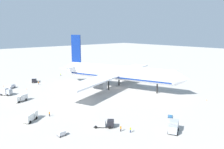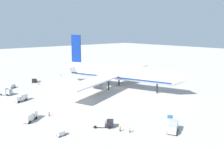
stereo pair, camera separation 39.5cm
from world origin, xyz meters
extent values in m
plane|color=#ADA8A0|center=(0.00, 0.00, 0.00)|extent=(600.00, 600.00, 0.00)
cylinder|color=white|center=(0.00, 0.00, 8.02)|extent=(55.79, 25.63, 7.10)
cone|color=white|center=(29.39, 10.42, 8.02)|extent=(7.68, 8.46, 6.96)
cone|color=white|center=(-30.06, -10.66, 8.02)|extent=(8.95, 8.73, 6.75)
cube|color=navy|center=(-24.82, -8.80, 18.97)|extent=(5.82, 2.48, 14.80)
cube|color=white|center=(-27.25, -3.45, 9.44)|extent=(7.35, 10.51, 0.36)
cube|color=white|center=(-23.34, -14.49, 9.44)|extent=(7.35, 10.51, 0.36)
cube|color=white|center=(-9.36, 17.93, 6.95)|extent=(19.49, 34.07, 0.70)
cylinder|color=slate|center=(-6.77, 13.60, 4.79)|extent=(5.93, 5.09, 3.62)
cube|color=white|center=(4.02, -19.82, 6.95)|extent=(19.49, 34.07, 0.70)
cylinder|color=slate|center=(3.31, -14.83, 4.60)|extent=(6.47, 5.59, 4.00)
cylinder|color=black|center=(18.70, 6.63, 2.23)|extent=(0.70, 0.70, 4.47)
cylinder|color=black|center=(-4.53, 4.29, 2.23)|extent=(0.70, 0.70, 4.47)
cylinder|color=black|center=(-0.82, -6.18, 2.23)|extent=(0.70, 0.70, 4.47)
cube|color=navy|center=(0.00, 0.00, 6.06)|extent=(53.54, 24.54, 0.50)
cube|color=#999EA5|center=(48.35, -25.04, 1.51)|extent=(2.89, 2.50, 2.12)
cube|color=#999EA5|center=(47.07, -22.58, 1.80)|extent=(3.65, 3.95, 2.70)
cube|color=black|center=(48.60, -25.52, 2.04)|extent=(1.87, 1.02, 0.93)
cylinder|color=black|center=(49.37, -24.34, 0.45)|extent=(0.68, 0.94, 0.90)
cylinder|color=black|center=(47.19, -25.47, 0.45)|extent=(0.68, 0.94, 0.90)
cylinder|color=black|center=(47.86, -21.42, 0.45)|extent=(0.68, 0.94, 0.90)
cylinder|color=black|center=(45.68, -22.55, 0.45)|extent=(0.68, 0.94, 0.90)
cube|color=white|center=(-10.06, -47.16, 1.51)|extent=(2.67, 2.41, 2.13)
cube|color=silver|center=(-11.22, -44.30, 1.62)|extent=(3.36, 4.11, 2.34)
cube|color=black|center=(-9.83, -47.72, 2.04)|extent=(1.73, 0.76, 0.94)
cylinder|color=black|center=(-9.11, -46.59, 0.45)|extent=(0.62, 0.95, 0.90)
cylinder|color=black|center=(-11.13, -47.41, 0.45)|extent=(0.62, 0.95, 0.90)
cylinder|color=black|center=(-10.48, -43.20, 0.45)|extent=(0.62, 0.95, 0.90)
cylinder|color=black|center=(-12.51, -44.02, 0.45)|extent=(0.62, 0.95, 0.90)
cube|color=white|center=(10.84, -49.06, 1.59)|extent=(2.84, 2.75, 2.28)
cube|color=white|center=(12.75, -51.66, 1.57)|extent=(3.97, 4.30, 2.25)
cube|color=black|center=(10.47, -48.55, 2.16)|extent=(1.54, 1.16, 1.00)
cylinder|color=black|center=(10.06, -49.85, 0.45)|extent=(0.77, 0.90, 0.90)
cylinder|color=black|center=(11.83, -48.55, 0.45)|extent=(0.77, 0.90, 0.90)
cylinder|color=black|center=(12.33, -52.94, 0.45)|extent=(0.77, 0.90, 0.90)
cylinder|color=black|center=(14.10, -51.64, 0.45)|extent=(0.77, 0.90, 0.90)
cube|color=black|center=(-39.88, -27.10, 1.39)|extent=(2.40, 2.71, 1.88)
cube|color=silver|center=(-42.24, -25.81, 1.30)|extent=(3.80, 3.47, 1.70)
cube|color=black|center=(-39.42, -27.35, 1.86)|extent=(0.98, 1.71, 0.83)
cylinder|color=black|center=(-39.47, -26.03, 0.45)|extent=(0.93, 0.70, 0.90)
cylinder|color=black|center=(-40.55, -28.02, 0.45)|extent=(0.93, 0.70, 0.90)
cylinder|color=black|center=(-42.26, -24.50, 0.45)|extent=(0.93, 0.70, 0.90)
cylinder|color=black|center=(-43.35, -26.49, 0.45)|extent=(0.93, 0.70, 0.90)
cube|color=#999EA5|center=(-23.16, -45.71, 1.64)|extent=(2.60, 2.79, 2.38)
cube|color=#B2B2B7|center=(-25.45, -47.32, 1.83)|extent=(3.96, 3.74, 2.77)
cube|color=black|center=(-22.72, -45.40, 2.23)|extent=(1.18, 1.64, 1.05)
cylinder|color=black|center=(-23.95, -44.85, 0.45)|extent=(0.91, 0.76, 0.90)
cylinder|color=black|center=(-22.62, -46.75, 0.45)|extent=(0.91, 0.76, 0.90)
cylinder|color=black|center=(-26.67, -46.75, 0.45)|extent=(0.91, 0.76, 0.90)
cylinder|color=black|center=(-25.33, -48.65, 0.45)|extent=(0.91, 0.76, 0.90)
cube|color=black|center=(33.00, -34.62, 1.35)|extent=(2.93, 2.93, 1.80)
cube|color=#B2B2B7|center=(30.51, -37.06, 1.28)|extent=(4.40, 4.38, 1.66)
cube|color=black|center=(33.49, -34.14, 1.80)|extent=(1.35, 1.38, 0.79)
cylinder|color=black|center=(32.09, -33.97, 0.45)|extent=(0.85, 0.84, 0.90)
cylinder|color=black|center=(33.64, -35.54, 0.45)|extent=(0.85, 0.84, 0.90)
cylinder|color=black|center=(29.14, -36.86, 0.45)|extent=(0.85, 0.84, 0.90)
cylinder|color=black|center=(30.68, -38.44, 0.45)|extent=(0.85, 0.84, 0.90)
cube|color=silver|center=(-35.83, -40.72, 0.87)|extent=(4.34, 4.78, 1.10)
cube|color=silver|center=(-35.97, -40.53, 1.70)|extent=(3.16, 3.36, 0.55)
cylinder|color=black|center=(-34.15, -41.34, 0.32)|extent=(0.57, 0.64, 0.64)
cylinder|color=black|center=(-35.59, -42.49, 0.32)|extent=(0.57, 0.64, 0.64)
cylinder|color=black|center=(-36.06, -38.94, 0.32)|extent=(0.57, 0.64, 0.64)
cylinder|color=black|center=(-37.50, -40.10, 0.32)|extent=(0.57, 0.64, 0.64)
cube|color=#595B60|center=(28.35, -48.53, 0.28)|extent=(1.47, 2.41, 0.15)
cylinder|color=#333338|center=(28.30, -47.05, 0.28)|extent=(0.10, 0.60, 0.08)
cube|color=silver|center=(28.35, -48.53, 0.89)|extent=(1.32, 2.02, 1.07)
cylinder|color=black|center=(27.62, -47.65, 0.20)|extent=(0.13, 0.40, 0.40)
cylinder|color=black|center=(29.02, -47.61, 0.20)|extent=(0.13, 0.40, 0.40)
cylinder|color=black|center=(27.67, -49.45, 0.20)|extent=(0.13, 0.40, 0.40)
cylinder|color=black|center=(29.07, -49.40, 0.20)|extent=(0.13, 0.40, 0.40)
cube|color=gray|center=(-34.06, 46.00, 0.28)|extent=(2.09, 2.60, 0.15)
cylinder|color=#333338|center=(-34.55, 44.66, 0.28)|extent=(0.28, 0.59, 0.08)
cube|color=silver|center=(-34.06, 46.00, 0.79)|extent=(1.83, 2.21, 0.88)
cylinder|color=black|center=(-33.70, 44.96, 0.20)|extent=(0.25, 0.42, 0.40)
cylinder|color=black|center=(-35.01, 45.44, 0.20)|extent=(0.25, 0.42, 0.40)
cylinder|color=black|center=(-33.11, 46.57, 0.20)|extent=(0.25, 0.42, 0.40)
cylinder|color=black|center=(-34.42, 47.05, 0.20)|extent=(0.25, 0.42, 0.40)
cube|color=#26598C|center=(40.12, -14.08, 0.28)|extent=(2.46, 2.72, 0.15)
cylinder|color=#333338|center=(40.94, -15.30, 0.28)|extent=(0.40, 0.54, 0.08)
cylinder|color=black|center=(41.20, -14.43, 0.20)|extent=(0.32, 0.40, 0.40)
cylinder|color=black|center=(40.03, -15.21, 0.20)|extent=(0.32, 0.40, 0.40)
cylinder|color=black|center=(40.21, -12.96, 0.20)|extent=(0.32, 0.40, 0.40)
cylinder|color=black|center=(39.04, -13.74, 0.20)|extent=(0.32, 0.40, 0.40)
cylinder|color=#3F3F47|center=(-48.05, -6.00, 0.40)|extent=(0.38, 0.38, 0.81)
cylinder|color=#B2F219|center=(-48.05, -6.00, 1.11)|extent=(0.48, 0.48, 0.60)
sphere|color=tan|center=(-48.05, -6.00, 1.52)|extent=(0.22, 0.22, 0.22)
cylinder|color=black|center=(12.38, -44.19, 0.42)|extent=(0.33, 0.33, 0.85)
cylinder|color=orange|center=(12.38, -44.19, 1.16)|extent=(0.41, 0.41, 0.63)
sphere|color=tan|center=(12.38, -44.19, 1.59)|extent=(0.23, 0.23, 0.23)
cylinder|color=black|center=(37.07, -34.28, 0.43)|extent=(0.44, 0.44, 0.85)
cylinder|color=orange|center=(37.07, -34.28, 1.18)|extent=(0.55, 0.55, 0.64)
sphere|color=tan|center=(37.07, -34.28, 1.61)|extent=(0.23, 0.23, 0.23)
cylinder|color=navy|center=(39.47, -32.76, 0.43)|extent=(0.37, 0.37, 0.86)
cylinder|color=#B2F219|center=(39.47, -32.76, 1.18)|extent=(0.47, 0.47, 0.64)
sphere|color=beige|center=(39.47, -32.76, 1.62)|extent=(0.23, 0.23, 0.23)
cylinder|color=#3F3F47|center=(-34.37, -26.99, 0.44)|extent=(0.45, 0.45, 0.88)
cylinder|color=orange|center=(-34.37, -26.99, 1.21)|extent=(0.57, 0.57, 0.66)
sphere|color=beige|center=(-34.37, -26.99, 1.66)|extent=(0.24, 0.24, 0.24)
cone|color=orange|center=(39.42, 13.22, 0.28)|extent=(0.36, 0.36, 0.55)
cone|color=orange|center=(-28.52, -35.75, 0.28)|extent=(0.36, 0.36, 0.55)
cone|color=orange|center=(-42.44, -42.37, 0.28)|extent=(0.36, 0.36, 0.55)
camera|label=1|loc=(81.96, -77.59, 28.79)|focal=36.94mm
camera|label=2|loc=(82.22, -77.30, 28.79)|focal=36.94mm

